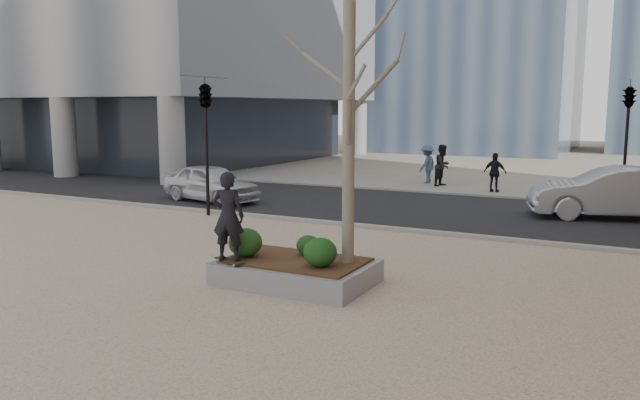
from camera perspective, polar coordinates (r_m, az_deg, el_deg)
The scene contains 18 objects.
ground at distance 13.24m, azimuth -5.96°, elevation -7.00°, with size 120.00×120.00×0.00m, color tan.
street at distance 22.09m, azimuth 8.42°, elevation -0.74°, with size 60.00×8.00×0.02m, color black.
far_sidewalk at distance 28.74m, azimuth 12.98°, elevation 1.27°, with size 60.00×6.00×0.02m, color gray.
planter at distance 12.68m, azimuth -2.16°, elevation -6.61°, with size 3.00×2.00×0.45m, color gray.
planter_mulch at distance 12.61m, azimuth -2.17°, elevation -5.54°, with size 2.70×1.70×0.04m, color #382314.
sycamore_tree at distance 12.05m, azimuth 2.66°, elevation 9.74°, with size 2.80×2.80×6.60m, color gray, non-canonical shape.
shrub_left at distance 12.86m, azimuth -6.84°, elevation -3.87°, with size 0.70×0.70×0.59m, color #193F14.
shrub_middle at distance 12.91m, azimuth -1.10°, elevation -4.16°, with size 0.49×0.49×0.42m, color #113511.
shrub_right at distance 11.99m, azimuth 0.01°, elevation -4.80°, with size 0.66×0.66×0.56m, color #163812.
skateboard at distance 12.56m, azimuth -8.31°, elevation -5.60°, with size 0.78×0.20×0.07m, color black, non-canonical shape.
skateboarder at distance 12.37m, azimuth -8.40°, elevation -1.46°, with size 0.64×0.42×1.77m, color black.
police_car at distance 23.61m, azimuth -9.95°, elevation 1.56°, with size 1.65×4.11×1.40m, color silver.
car_silver at distance 21.76m, azimuth 25.14°, elevation 0.61°, with size 1.74×4.98×1.64m, color #A0A4A8.
pedestrian_a at distance 28.34m, azimuth 11.16°, elevation 3.13°, with size 0.90×0.70×1.85m, color black.
pedestrian_b at distance 29.27m, azimuth 9.77°, elevation 3.25°, with size 1.13×0.65×1.76m, color #3B526B.
pedestrian_c at distance 26.80m, azimuth 15.70°, elevation 2.43°, with size 0.95×0.40×1.62m, color black.
traffic_light_near at distance 20.56m, azimuth -10.33°, elevation 4.81°, with size 0.60×2.48×4.50m, color black, non-canonical shape.
traffic_light_far at distance 25.28m, azimuth 26.20°, elevation 4.75°, with size 0.60×2.48×4.50m, color black, non-canonical shape.
Camera 1 is at (7.04, -10.64, 3.53)m, focal length 35.00 mm.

